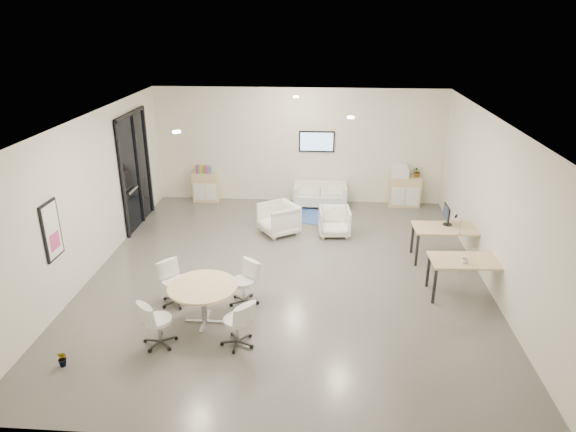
% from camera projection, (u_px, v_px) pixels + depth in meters
% --- Properties ---
extents(room_shell, '(9.60, 10.60, 4.80)m').
position_uv_depth(room_shell, '(287.00, 202.00, 10.08)').
color(room_shell, '#5D5A55').
rests_on(room_shell, ground).
extents(glass_door, '(0.09, 1.90, 2.85)m').
position_uv_depth(glass_door, '(135.00, 167.00, 12.70)').
color(glass_door, black).
rests_on(glass_door, room_shell).
extents(artwork, '(0.05, 0.54, 1.04)m').
position_uv_depth(artwork, '(52.00, 231.00, 8.88)').
color(artwork, black).
rests_on(artwork, room_shell).
extents(wall_tv, '(0.98, 0.06, 0.58)m').
position_uv_depth(wall_tv, '(317.00, 142.00, 14.13)').
color(wall_tv, black).
rests_on(wall_tv, room_shell).
extents(ceiling_spots, '(3.14, 4.14, 0.03)m').
position_uv_depth(ceiling_spots, '(280.00, 113.00, 10.28)').
color(ceiling_spots, '#FFEAC6').
rests_on(ceiling_spots, room_shell).
extents(sideboard_left, '(0.73, 0.38, 0.82)m').
position_uv_depth(sideboard_left, '(206.00, 187.00, 14.66)').
color(sideboard_left, '#DBC384').
rests_on(sideboard_left, room_shell).
extents(sideboard_right, '(0.85, 0.41, 0.85)m').
position_uv_depth(sideboard_right, '(404.00, 191.00, 14.27)').
color(sideboard_right, '#DBC384').
rests_on(sideboard_right, room_shell).
extents(books, '(0.43, 0.14, 0.22)m').
position_uv_depth(books, '(204.00, 170.00, 14.47)').
color(books, red).
rests_on(books, sideboard_left).
extents(printer, '(0.51, 0.43, 0.34)m').
position_uv_depth(printer, '(400.00, 171.00, 14.07)').
color(printer, white).
rests_on(printer, sideboard_right).
extents(loveseat, '(1.47, 0.76, 0.55)m').
position_uv_depth(loveseat, '(320.00, 195.00, 14.35)').
color(loveseat, silver).
rests_on(loveseat, room_shell).
extents(blue_rug, '(1.81, 1.42, 0.01)m').
position_uv_depth(blue_rug, '(312.00, 216.00, 13.65)').
color(blue_rug, '#314696').
rests_on(blue_rug, room_shell).
extents(armchair_left, '(1.08, 1.09, 0.83)m').
position_uv_depth(armchair_left, '(279.00, 217.00, 12.48)').
color(armchair_left, silver).
rests_on(armchair_left, room_shell).
extents(armchair_right, '(0.77, 0.73, 0.75)m').
position_uv_depth(armchair_right, '(335.00, 221.00, 12.41)').
color(armchair_right, silver).
rests_on(armchair_right, room_shell).
extents(desk_rear, '(1.51, 0.79, 0.77)m').
position_uv_depth(desk_rear, '(448.00, 231.00, 11.01)').
color(desk_rear, '#DBC384').
rests_on(desk_rear, room_shell).
extents(desk_front, '(1.51, 0.81, 0.77)m').
position_uv_depth(desk_front, '(470.00, 263.00, 9.60)').
color(desk_front, '#DBC384').
rests_on(desk_front, room_shell).
extents(monitor, '(0.20, 0.50, 0.44)m').
position_uv_depth(monitor, '(447.00, 215.00, 11.04)').
color(monitor, black).
rests_on(monitor, desk_rear).
extents(round_table, '(1.20, 1.20, 0.73)m').
position_uv_depth(round_table, '(203.00, 290.00, 8.77)').
color(round_table, '#DBC384').
rests_on(round_table, room_shell).
extents(meeting_chairs, '(2.18, 2.18, 0.82)m').
position_uv_depth(meeting_chairs, '(204.00, 302.00, 8.86)').
color(meeting_chairs, white).
rests_on(meeting_chairs, room_shell).
extents(plant_cabinet, '(0.33, 0.35, 0.24)m').
position_uv_depth(plant_cabinet, '(417.00, 173.00, 14.05)').
color(plant_cabinet, '#3F7F3F').
rests_on(plant_cabinet, sideboard_right).
extents(plant_floor, '(0.24, 0.32, 0.13)m').
position_uv_depth(plant_floor, '(63.00, 363.00, 7.86)').
color(plant_floor, '#3F7F3F').
rests_on(plant_floor, room_shell).
extents(cup, '(0.13, 0.11, 0.12)m').
position_uv_depth(cup, '(465.00, 260.00, 9.42)').
color(cup, white).
rests_on(cup, desk_front).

